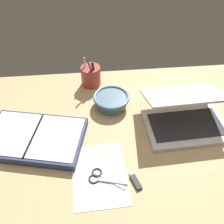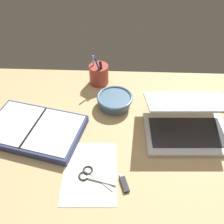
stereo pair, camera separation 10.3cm
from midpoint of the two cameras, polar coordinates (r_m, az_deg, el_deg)
name	(u,v)px [view 2 (the right image)]	position (r cm, az deg, el deg)	size (l,w,h in cm)	color
desk_top	(109,144)	(101.78, 2.24, -7.53)	(140.00, 100.00, 2.00)	tan
laptop	(187,122)	(107.60, 19.46, -2.41)	(35.08, 30.49, 16.79)	silver
bowl	(115,100)	(114.26, 3.24, 2.55)	(16.60, 16.60, 5.56)	slate
pen_cup	(99,74)	(126.72, -0.66, 8.54)	(9.64, 9.64, 16.71)	#9E382D
planner	(35,130)	(106.45, -14.64, -4.06)	(43.10, 32.57, 3.86)	navy
scissors	(90,175)	(91.94, -1.77, -14.42)	(13.93, 10.01, 0.80)	#B7B7BC
paper_sheet_front	(90,172)	(92.96, -1.80, -13.71)	(19.30, 26.62, 0.16)	silver
usb_drive	(124,184)	(90.46, 6.22, -16.18)	(3.74, 7.34, 1.00)	black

